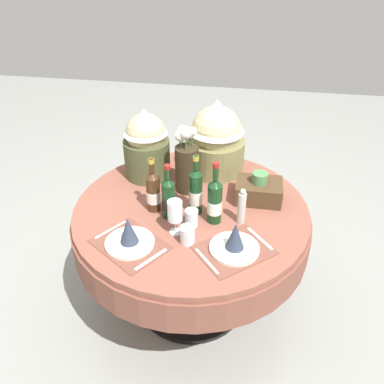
% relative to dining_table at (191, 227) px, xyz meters
% --- Properties ---
extents(ground, '(8.00, 8.00, 0.00)m').
position_rel_dining_table_xyz_m(ground, '(0.00, 0.00, -0.60)').
color(ground, gray).
extents(dining_table, '(1.31, 1.31, 0.74)m').
position_rel_dining_table_xyz_m(dining_table, '(0.00, 0.00, 0.00)').
color(dining_table, brown).
rests_on(dining_table, ground).
extents(place_setting_left, '(0.43, 0.41, 0.16)m').
position_rel_dining_table_xyz_m(place_setting_left, '(-0.24, -0.35, 0.19)').
color(place_setting_left, brown).
rests_on(place_setting_left, dining_table).
extents(place_setting_right, '(0.43, 0.42, 0.16)m').
position_rel_dining_table_xyz_m(place_setting_right, '(0.26, -0.31, 0.19)').
color(place_setting_right, brown).
rests_on(place_setting_right, dining_table).
extents(flower_vase, '(0.13, 0.14, 0.41)m').
position_rel_dining_table_xyz_m(flower_vase, '(-0.05, 0.17, 0.32)').
color(flower_vase, '#332819').
rests_on(flower_vase, dining_table).
extents(wine_bottle_left, '(0.07, 0.07, 0.31)m').
position_rel_dining_table_xyz_m(wine_bottle_left, '(-0.10, -0.10, 0.26)').
color(wine_bottle_left, '#143819').
rests_on(wine_bottle_left, dining_table).
extents(wine_bottle_centre, '(0.07, 0.07, 0.34)m').
position_rel_dining_table_xyz_m(wine_bottle_centre, '(0.03, -0.03, 0.27)').
color(wine_bottle_centre, '#143819').
rests_on(wine_bottle_centre, dining_table).
extents(wine_bottle_right, '(0.08, 0.08, 0.31)m').
position_rel_dining_table_xyz_m(wine_bottle_right, '(-0.20, -0.05, 0.26)').
color(wine_bottle_right, '#422814').
rests_on(wine_bottle_right, dining_table).
extents(wine_bottle_rear, '(0.08, 0.08, 0.35)m').
position_rel_dining_table_xyz_m(wine_bottle_rear, '(0.14, -0.10, 0.27)').
color(wine_bottle_rear, '#143819').
rests_on(wine_bottle_rear, dining_table).
extents(wine_glass_left, '(0.07, 0.07, 0.19)m').
position_rel_dining_table_xyz_m(wine_glass_left, '(-0.04, -0.22, 0.27)').
color(wine_glass_left, silver).
rests_on(wine_glass_left, dining_table).
extents(tumbler_near_right, '(0.07, 0.07, 0.09)m').
position_rel_dining_table_xyz_m(tumbler_near_right, '(0.03, -0.15, 0.19)').
color(tumbler_near_right, silver).
rests_on(tumbler_near_right, dining_table).
extents(tumbler_mid, '(0.07, 0.07, 0.09)m').
position_rel_dining_table_xyz_m(tumbler_mid, '(0.03, -0.29, 0.19)').
color(tumbler_mid, silver).
rests_on(tumbler_mid, dining_table).
extents(pepper_mill, '(0.04, 0.04, 0.21)m').
position_rel_dining_table_xyz_m(pepper_mill, '(0.28, -0.09, 0.24)').
color(pepper_mill, '#B7B2AD').
rests_on(pepper_mill, dining_table).
extents(gift_tub_back_left, '(0.27, 0.27, 0.43)m').
position_rel_dining_table_xyz_m(gift_tub_back_left, '(-0.32, 0.30, 0.37)').
color(gift_tub_back_left, '#474C2D').
rests_on(gift_tub_back_left, dining_table).
extents(gift_tub_back_centre, '(0.35, 0.35, 0.46)m').
position_rel_dining_table_xyz_m(gift_tub_back_centre, '(0.08, 0.43, 0.38)').
color(gift_tub_back_centre, olive).
rests_on(gift_tub_back_centre, dining_table).
extents(woven_basket_side_right, '(0.25, 0.19, 0.17)m').
position_rel_dining_table_xyz_m(woven_basket_side_right, '(0.36, 0.14, 0.20)').
color(woven_basket_side_right, '#47331E').
rests_on(woven_basket_side_right, dining_table).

